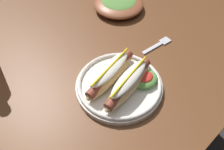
# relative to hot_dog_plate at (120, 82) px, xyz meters

# --- Properties ---
(dining_table) EXTENTS (1.44, 0.93, 0.74)m
(dining_table) POSITION_rel_hot_dog_plate_xyz_m (-0.05, 0.20, -0.12)
(dining_table) COLOR brown
(dining_table) RESTS_ON ground_plane
(hot_dog_plate) EXTENTS (0.25, 0.25, 0.08)m
(hot_dog_plate) POSITION_rel_hot_dog_plate_xyz_m (0.00, 0.00, 0.00)
(hot_dog_plate) COLOR silver
(hot_dog_plate) RESTS_ON dining_table
(fork) EXTENTS (0.12, 0.03, 0.00)m
(fork) POSITION_rel_hot_dog_plate_xyz_m (0.22, 0.04, -0.02)
(fork) COLOR silver
(fork) RESTS_ON dining_table
(side_bowl) EXTENTS (0.19, 0.19, 0.05)m
(side_bowl) POSITION_rel_hot_dog_plate_xyz_m (0.27, 0.29, -0.00)
(side_bowl) COLOR brown
(side_bowl) RESTS_ON dining_table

